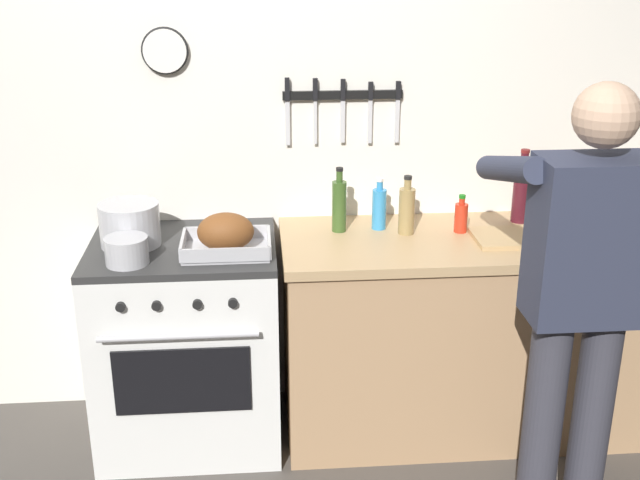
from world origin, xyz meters
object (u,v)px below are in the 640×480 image
person_cook (581,290)px  bottle_vinegar (407,210)px  bottle_wine_red (522,192)px  bottle_hot_sauce (461,217)px  bottle_dish_soap (379,208)px  bottle_olive_oil (339,205)px  saucepan (127,251)px  cutting_board (517,237)px  roasting_pan (226,236)px  stove (188,343)px  stock_pot (130,224)px

person_cook → bottle_vinegar: bearing=24.7°
person_cook → bottle_vinegar: person_cook is taller
bottle_wine_red → bottle_hot_sauce: size_ratio=1.98×
bottle_hot_sauce → person_cook: bearing=-72.6°
person_cook → bottle_hot_sauce: size_ratio=10.11×
bottle_dish_soap → bottle_olive_oil: size_ratio=0.81×
saucepan → cutting_board: saucepan is taller
roasting_pan → cutting_board: bearing=2.3°
cutting_board → bottle_olive_oil: size_ratio=1.29×
roasting_pan → bottle_olive_oil: bottle_olive_oil is taller
bottle_olive_oil → bottle_vinegar: 0.28m
stove → bottle_wine_red: bottle_wine_red is taller
roasting_pan → saucepan: bearing=-167.5°
stock_pot → stove: bearing=-5.3°
bottle_hot_sauce → saucepan: bearing=-169.8°
saucepan → bottle_hot_sauce: bottle_hot_sauce is taller
roasting_pan → bottle_hot_sauce: same height
roasting_pan → bottle_hot_sauce: (0.98, 0.16, -0.00)m
saucepan → bottle_hot_sauce: bearing=10.2°
bottle_vinegar → bottle_wine_red: bearing=11.9°
bottle_wine_red → cutting_board: bearing=-109.8°
stock_pot → cutting_board: 1.59m
bottle_vinegar → bottle_hot_sauce: bottle_vinegar is taller
bottle_wine_red → stock_pot: bearing=-174.8°
bottle_dish_soap → stove: bearing=-171.1°
person_cook → saucepan: bearing=65.3°
bottle_dish_soap → bottle_olive_oil: bottle_olive_oil is taller
bottle_wine_red → bottle_vinegar: size_ratio=1.29×
stove → bottle_vinegar: (0.93, 0.06, 0.55)m
bottle_vinegar → bottle_hot_sauce: size_ratio=1.54×
bottle_olive_oil → bottle_vinegar: bottle_olive_oil is taller
roasting_pan → cutting_board: 1.20m
bottle_dish_soap → bottle_wine_red: 0.63m
roasting_pan → bottle_vinegar: size_ratio=1.40×
person_cook → bottle_wine_red: bearing=-11.6°
roasting_pan → stock_pot: stock_pot is taller
saucepan → bottle_vinegar: bearing=12.3°
cutting_board → bottle_wine_red: bearing=70.2°
cutting_board → bottle_dish_soap: bottle_dish_soap is taller
saucepan → bottle_dish_soap: bottle_dish_soap is taller
cutting_board → bottle_dish_soap: size_ratio=1.60×
bottle_dish_soap → bottle_hot_sauce: size_ratio=1.37×
bottle_wine_red → bottle_dish_soap: bearing=-176.3°
bottle_vinegar → person_cook: bearing=-57.8°
bottle_dish_soap → bottle_vinegar: bottle_vinegar is taller
bottle_vinegar → roasting_pan: bearing=-167.8°
cutting_board → bottle_hot_sauce: bottle_hot_sauce is taller
cutting_board → bottle_hot_sauce: size_ratio=2.19×
roasting_pan → cutting_board: roasting_pan is taller
bottle_olive_oil → bottle_vinegar: bearing=-10.9°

